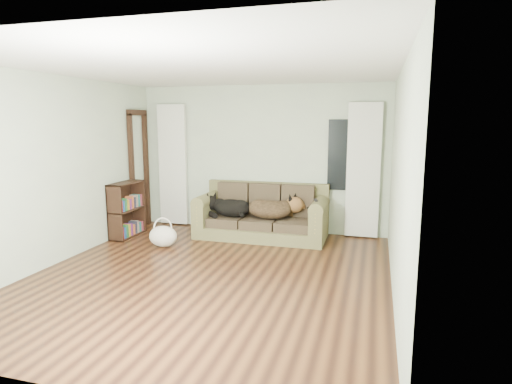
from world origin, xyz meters
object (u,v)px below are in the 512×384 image
(dog_shepherd, at_px, (273,210))
(tote_bag, at_px, (163,237))
(bookshelf, at_px, (127,208))
(sofa, at_px, (261,211))
(dog_black_lab, at_px, (229,209))

(dog_shepherd, xyz_separation_m, tote_bag, (-1.56, -0.94, -0.33))
(bookshelf, bearing_deg, sofa, 17.62)
(sofa, relative_size, dog_shepherd, 2.83)
(dog_black_lab, xyz_separation_m, tote_bag, (-0.79, -0.91, -0.32))
(sofa, xyz_separation_m, dog_shepherd, (0.20, -0.02, 0.04))
(tote_bag, height_order, bookshelf, bookshelf)
(dog_black_lab, relative_size, bookshelf, 0.75)
(sofa, xyz_separation_m, tote_bag, (-1.35, -0.96, -0.29))
(dog_shepherd, height_order, bookshelf, bookshelf)
(sofa, height_order, dog_shepherd, sofa)
(dog_shepherd, relative_size, bookshelf, 0.82)
(sofa, bearing_deg, dog_black_lab, -174.17)
(dog_black_lab, height_order, dog_shepherd, dog_shepherd)
(sofa, height_order, bookshelf, bookshelf)
(tote_bag, bearing_deg, bookshelf, 155.69)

